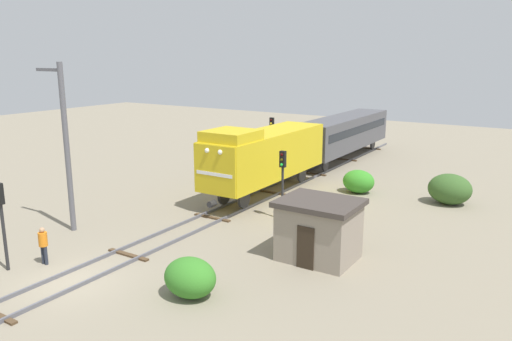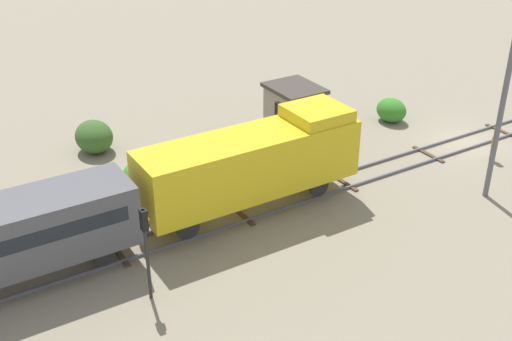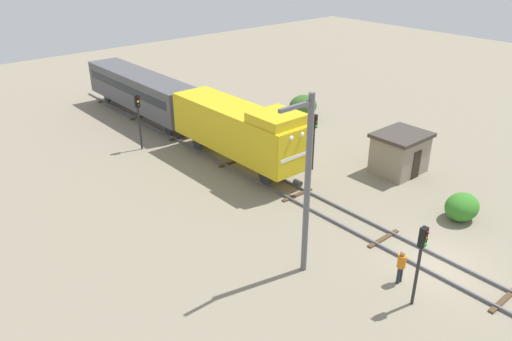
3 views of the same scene
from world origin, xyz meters
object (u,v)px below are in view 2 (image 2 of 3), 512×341
(traffic_signal_mid, at_px, (278,122))
(relay_hut, at_px, (294,107))
(traffic_signal_far, at_px, (146,238))
(catenary_mast, at_px, (502,114))
(locomotive, at_px, (253,161))
(worker_near_track, at_px, (494,145))

(traffic_signal_mid, bearing_deg, relay_hut, -43.96)
(traffic_signal_far, bearing_deg, relay_hut, -52.81)
(catenary_mast, bearing_deg, traffic_signal_far, 85.39)
(locomotive, xyz_separation_m, worker_near_track, (-2.40, -14.59, -1.78))
(traffic_signal_far, xyz_separation_m, worker_near_track, (1.20, -21.63, -1.89))
(traffic_signal_mid, distance_m, traffic_signal_far, 12.77)
(locomotive, distance_m, traffic_signal_far, 7.91)
(worker_near_track, bearing_deg, traffic_signal_far, 27.61)
(catenary_mast, height_order, relay_hut, catenary_mast)
(locomotive, bearing_deg, relay_hut, -45.33)
(worker_near_track, bearing_deg, catenary_mast, 61.27)
(catenary_mast, bearing_deg, relay_hut, 15.39)
(locomotive, height_order, traffic_signal_far, locomotive)
(locomotive, bearing_deg, catenary_mast, -114.60)
(worker_near_track, relative_size, relay_hut, 0.49)
(locomotive, relative_size, relay_hut, 3.31)
(worker_near_track, xyz_separation_m, relay_hut, (9.90, 7.00, 0.40))
(locomotive, distance_m, traffic_signal_mid, 4.98)
(relay_hut, bearing_deg, traffic_signal_mid, 136.04)
(traffic_signal_far, bearing_deg, catenary_mast, -94.61)
(traffic_signal_far, height_order, relay_hut, traffic_signal_far)
(relay_hut, bearing_deg, worker_near_track, -144.72)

